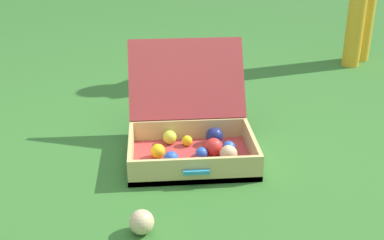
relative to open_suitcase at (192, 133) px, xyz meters
The scene contains 3 objects.
ground_plane 0.19m from the open_suitcase, 102.13° to the right, with size 16.00×16.00×0.00m, color #336B28.
open_suitcase is the anchor object (origin of this frame).
stray_ball_on_grass 0.64m from the open_suitcase, 111.16° to the right, with size 0.09×0.09×0.09m, color #D1B784.
Camera 1 is at (-0.14, -1.94, 1.11)m, focal length 47.13 mm.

